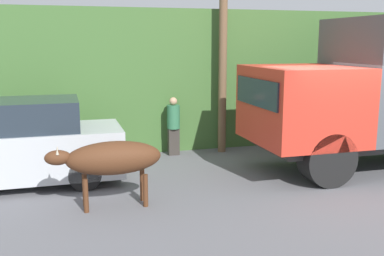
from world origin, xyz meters
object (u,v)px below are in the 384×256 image
Objects in this scene: parked_suv at (16,145)px; utility_pole at (223,28)px; brown_cow at (112,159)px; pedestrian_on_hill at (173,124)px.

utility_pole reaches higher than parked_suv.
brown_cow is at bearing -45.21° from parked_suv.
parked_suv is at bearing -162.88° from utility_pole.
brown_cow is 5.35m from utility_pole.
utility_pole is at bearing 37.65° from brown_cow.
parked_suv is 0.68× the size of utility_pole.
utility_pole reaches higher than pedestrian_on_hill.
parked_suv is 2.83× the size of pedestrian_on_hill.
pedestrian_on_hill is at bearing 51.92° from brown_cow.
brown_cow is at bearing -134.52° from utility_pole.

